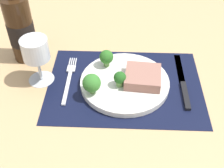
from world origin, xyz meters
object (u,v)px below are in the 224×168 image
Objects in this scene: wine_glass at (36,52)px; steak at (143,76)px; wine_bottle at (20,28)px; fork at (69,79)px; knife at (183,84)px; plate at (125,82)px.

steak is at bearing -2.66° from wine_glass.
wine_glass is at bearing -57.23° from wine_bottle.
fork is (-20.24, 1.25, -2.76)cm from steak.
wine_bottle reaches higher than wine_glass.
knife is 0.78× the size of wine_bottle.
wine_bottle is (-45.76, 11.23, 9.67)cm from knife.
wine_glass is (-39.14, 0.94, 8.90)cm from knife.
wine_glass is at bearing -176.98° from fork.
steak is 20.46cm from fork.
plate is at bearing -177.93° from steak.
steak is (4.77, 0.17, 2.21)cm from plate.
knife is (11.15, 0.36, -2.70)cm from steak.
wine_bottle is (-34.61, 11.58, 6.97)cm from steak.
fork is 0.83× the size of knife.
knife is 1.72× the size of wine_glass.
plate is 1.05× the size of knife.
wine_glass reaches higher than plate.
knife is 48.10cm from wine_bottle.
wine_glass is (-23.22, 1.47, 8.41)cm from plate.
plate is 1.80× the size of wine_glass.
wine_bottle is (-29.84, 11.76, 9.17)cm from plate.
knife is at bearing 1.91° from plate.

